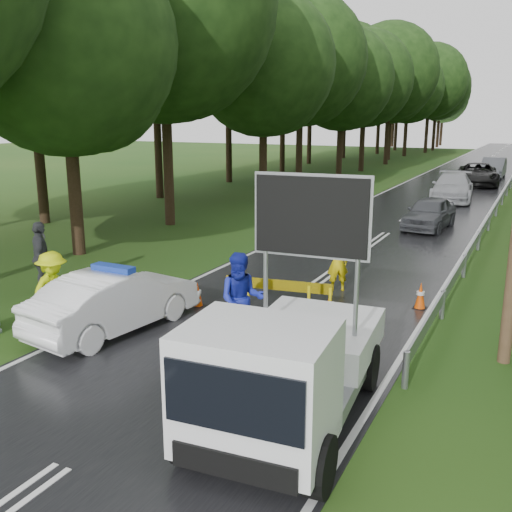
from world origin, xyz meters
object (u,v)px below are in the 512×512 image
Objects in this scene: barrier at (278,290)px; queue_car_first at (429,213)px; officer at (338,263)px; queue_car_second at (452,187)px; work_truck at (285,367)px; civilian at (242,299)px; police_sedan at (115,301)px; queue_car_third at (478,174)px; queue_car_fourth at (493,168)px.

queue_car_first is at bearing 76.09° from barrier.
officer reaches higher than queue_car_second.
work_truck is 2.46× the size of civilian.
queue_car_second is (0.27, 19.47, -0.04)m from officer.
civilian is (2.90, 0.57, 0.31)m from police_sedan.
queue_car_third reaches higher than queue_car_second.
queue_car_third is (1.38, 32.25, -0.22)m from civilian.
work_truck is 34.95m from queue_car_third.
queue_car_third is (0.79, 27.75, -0.04)m from officer.
civilian is (-0.59, -4.50, 0.18)m from officer.
police_sedan is 0.88× the size of work_truck.
barrier is at bearing -90.02° from queue_car_first.
civilian is at bearing -105.49° from barrier.
officer reaches higher than queue_car_first.
queue_car_fourth is (1.03, 14.29, 0.01)m from queue_car_second.
police_sedan is 33.11m from queue_car_third.
queue_car_fourth is (-0.28, 40.94, -0.25)m from work_truck.
queue_car_second is at bearing -90.62° from police_sedan.
queue_car_fourth is (1.30, 33.75, -0.04)m from officer.
work_truck is 1.95× the size of barrier.
queue_car_fourth is at bearing 77.93° from barrier.
queue_car_fourth reaches higher than queue_car_second.
barrier is at bearing -96.58° from queue_car_second.
queue_car_fourth is at bearing 77.52° from queue_car_third.
civilian reaches higher than officer.
work_truck is 3.01× the size of officer.
queue_car_third is at bearing 61.56° from civilian.
officer is at bearing -91.72° from queue_car_fourth.
officer is at bearing -95.59° from queue_car_second.
queue_car_third reaches higher than queue_car_first.
queue_car_second is (0.86, 23.97, -0.22)m from civilian.
queue_car_third is at bearing -89.33° from police_sedan.
work_truck is 17.54m from queue_car_first.
work_truck is 1.22× the size of queue_car_first.
officer is at bearing -99.19° from queue_car_third.
officer is (-1.59, 7.19, -0.21)m from work_truck.
police_sedan is 3.69m from barrier.
police_sedan is at bearing 152.68° from work_truck.
civilian is 23.98m from queue_car_second.
barrier is 1.26× the size of civilian.
queue_car_second is (-1.32, 26.65, -0.25)m from work_truck.
officer is 0.31× the size of queue_car_second.
queue_car_fourth is (0.68, 23.43, 0.10)m from queue_car_first.
civilian is 14.88m from queue_car_first.
queue_car_third is (1.22, 30.76, -0.02)m from barrier.
police_sedan reaches higher than queue_car_first.
queue_car_third is at bearing 93.99° from queue_car_first.
police_sedan is 6.16m from officer.
officer reaches higher than police_sedan.
barrier is 36.80m from queue_car_fourth.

